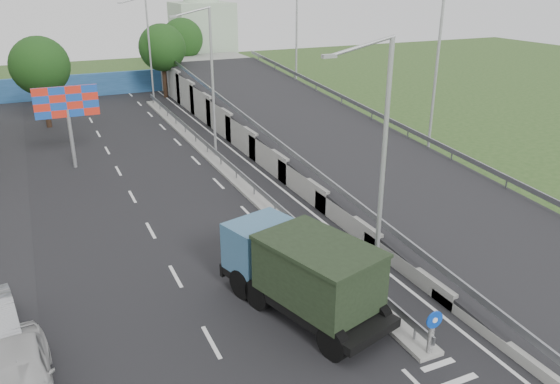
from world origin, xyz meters
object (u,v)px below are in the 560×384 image
church (203,33)px  dump_truck (301,270)px  sign_bollard (432,332)px  billboard (67,107)px  parked_car_a (20,375)px  lamp_post_mid (210,76)px  lamp_post_far (147,44)px  lamp_post_near (379,163)px

church → dump_truck: 55.07m
sign_bollard → billboard: bearing=109.2°
billboard → dump_truck: billboard is taller
billboard → parked_car_a: (-3.57, -22.12, -3.37)m
church → parked_car_a: church is taller
lamp_post_mid → dump_truck: size_ratio=1.31×
lamp_post_far → lamp_post_mid: bearing=-90.0°
church → sign_bollard: bearing=-99.8°
lamp_post_far → dump_truck: lamp_post_far is taller
billboard → dump_truck: bearing=-73.7°
church → lamp_post_near: bearing=-100.4°
lamp_post_mid → church: size_ratio=0.73×
lamp_post_mid → billboard: size_ratio=1.83×
church → billboard: 37.23m
lamp_post_near → lamp_post_far: size_ratio=1.00×
lamp_post_near → lamp_post_mid: 20.00m
lamp_post_near → billboard: bearing=112.5°
lamp_post_mid → parked_car_a: bearing=-122.2°
lamp_post_near → lamp_post_far: same height
sign_bollard → church: (10.00, 57.83, 4.28)m
dump_truck → sign_bollard: bearing=-74.6°
lamp_post_far → church: 17.15m
lamp_post_mid → church: church is taller
dump_truck → lamp_post_near: bearing=-27.2°
lamp_post_near → billboard: (-9.11, 22.00, -1.62)m
sign_bollard → dump_truck: 5.19m
sign_bollard → dump_truck: dump_truck is taller
sign_bollard → parked_car_a: size_ratio=0.35×
lamp_post_near → parked_car_a: bearing=-179.5°
lamp_post_near → lamp_post_mid: same height
sign_bollard → lamp_post_near: (0.11, 3.83, 4.77)m
lamp_post_near → dump_truck: (-2.82, 0.54, -4.04)m
lamp_post_near → parked_car_a: lamp_post_near is taller
lamp_post_mid → parked_car_a: (-12.68, -20.12, -4.99)m
lamp_post_near → billboard: size_ratio=1.83×
church → parked_car_a: size_ratio=2.88×
church → billboard: (-19.00, -32.00, -1.12)m
sign_bollard → church: size_ratio=0.12×
sign_bollard → billboard: (-9.00, 25.83, 3.15)m
parked_car_a → church: bearing=63.9°
sign_bollard → church: bearing=80.2°
sign_bollard → lamp_post_far: 44.08m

